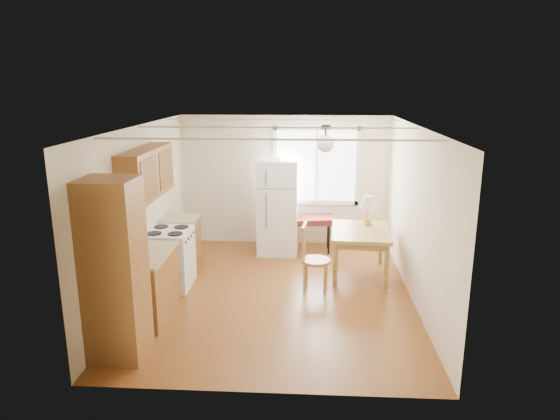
# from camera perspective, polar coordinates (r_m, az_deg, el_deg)

# --- Properties ---
(room_shell) EXTENTS (4.60, 5.60, 2.62)m
(room_shell) POSITION_cam_1_polar(r_m,az_deg,el_deg) (7.23, -0.40, -0.39)
(room_shell) COLOR #5B3012
(room_shell) RESTS_ON ground
(kitchen_run) EXTENTS (0.65, 3.40, 2.20)m
(kitchen_run) POSITION_cam_1_polar(r_m,az_deg,el_deg) (7.07, -14.79, -4.70)
(kitchen_run) COLOR brown
(kitchen_run) RESTS_ON ground
(window_unit) EXTENTS (1.64, 0.05, 1.51)m
(window_unit) POSITION_cam_1_polar(r_m,az_deg,el_deg) (9.58, 4.16, 5.06)
(window_unit) COLOR white
(window_unit) RESTS_ON room_shell
(pendant_light) EXTENTS (0.26, 0.26, 0.40)m
(pendant_light) POSITION_cam_1_polar(r_m,az_deg,el_deg) (7.43, 5.23, 7.69)
(pendant_light) COLOR #312315
(pendant_light) RESTS_ON room_shell
(refrigerator) EXTENTS (0.73, 0.76, 1.76)m
(refrigerator) POSITION_cam_1_polar(r_m,az_deg,el_deg) (9.17, -0.25, 0.40)
(refrigerator) COLOR white
(refrigerator) RESTS_ON ground
(bench) EXTENTS (1.46, 0.71, 0.64)m
(bench) POSITION_cam_1_polar(r_m,az_deg,el_deg) (9.35, 2.00, -1.25)
(bench) COLOR #581415
(bench) RESTS_ON ground
(dining_table) EXTENTS (0.99, 1.28, 0.77)m
(dining_table) POSITION_cam_1_polar(r_m,az_deg,el_deg) (8.24, 9.16, -2.98)
(dining_table) COLOR olive
(dining_table) RESTS_ON ground
(chair) EXTENTS (0.46, 0.45, 1.02)m
(chair) POSITION_cam_1_polar(r_m,az_deg,el_deg) (7.61, 3.41, -4.89)
(chair) COLOR olive
(chair) RESTS_ON ground
(table_lamp) EXTENTS (0.29, 0.29, 0.50)m
(table_lamp) POSITION_cam_1_polar(r_m,az_deg,el_deg) (8.43, 10.06, 0.69)
(table_lamp) COLOR #B8903B
(table_lamp) RESTS_ON dining_table
(coffee_maker) EXTENTS (0.20, 0.25, 0.35)m
(coffee_maker) POSITION_cam_1_polar(r_m,az_deg,el_deg) (6.41, -16.80, -5.08)
(coffee_maker) COLOR black
(coffee_maker) RESTS_ON kitchen_run
(kettle) EXTENTS (0.11, 0.11, 0.22)m
(kettle) POSITION_cam_1_polar(r_m,az_deg,el_deg) (6.73, -16.02, -4.43)
(kettle) COLOR red
(kettle) RESTS_ON kitchen_run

